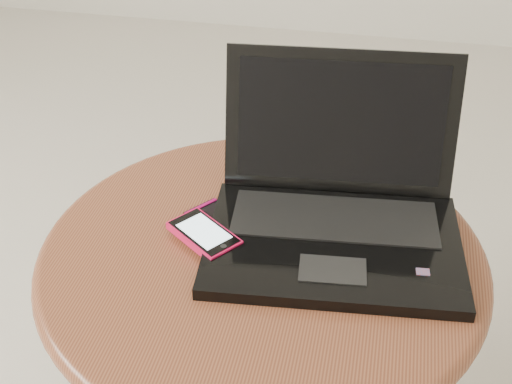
# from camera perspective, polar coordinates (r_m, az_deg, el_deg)

# --- Properties ---
(table) EXTENTS (0.61, 0.61, 0.48)m
(table) POSITION_cam_1_polar(r_m,az_deg,el_deg) (1.01, 0.47, -9.17)
(table) COLOR #542B17
(table) RESTS_ON ground
(laptop) EXTENTS (0.36, 0.32, 0.22)m
(laptop) POSITION_cam_1_polar(r_m,az_deg,el_deg) (0.95, 6.56, -1.29)
(laptop) COLOR black
(laptop) RESTS_ON table
(phone_black) EXTENTS (0.12, 0.11, 0.01)m
(phone_black) POSITION_cam_1_polar(r_m,az_deg,el_deg) (0.97, -2.87, -2.68)
(phone_black) COLOR black
(phone_black) RESTS_ON table
(phone_pink) EXTENTS (0.11, 0.11, 0.01)m
(phone_pink) POSITION_cam_1_polar(r_m,az_deg,el_deg) (0.94, -4.30, -3.51)
(phone_pink) COLOR #ED104B
(phone_pink) RESTS_ON phone_black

